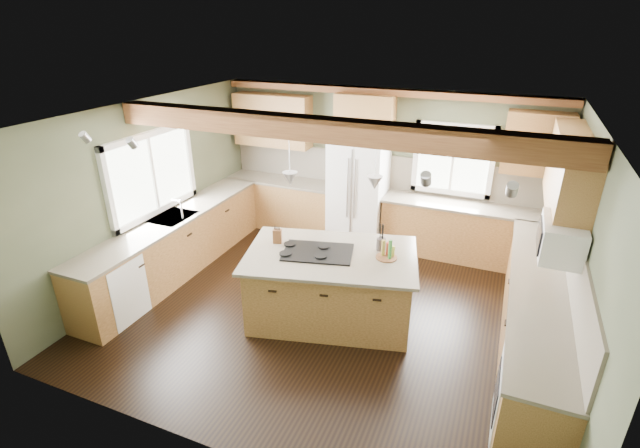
% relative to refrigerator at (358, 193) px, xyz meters
% --- Properties ---
extents(floor, '(5.60, 5.60, 0.00)m').
position_rel_refrigerator_xyz_m(floor, '(0.30, -2.12, -0.90)').
color(floor, black).
rests_on(floor, ground).
extents(ceiling, '(5.60, 5.60, 0.00)m').
position_rel_refrigerator_xyz_m(ceiling, '(0.30, -2.12, 1.70)').
color(ceiling, silver).
rests_on(ceiling, wall_back).
extents(wall_back, '(5.60, 0.00, 5.60)m').
position_rel_refrigerator_xyz_m(wall_back, '(0.30, 0.38, 0.40)').
color(wall_back, '#424B35').
rests_on(wall_back, ground).
extents(wall_left, '(0.00, 5.00, 5.00)m').
position_rel_refrigerator_xyz_m(wall_left, '(-2.50, -2.12, 0.40)').
color(wall_left, '#424B35').
rests_on(wall_left, ground).
extents(wall_right, '(0.00, 5.00, 5.00)m').
position_rel_refrigerator_xyz_m(wall_right, '(3.10, -2.12, 0.40)').
color(wall_right, '#424B35').
rests_on(wall_right, ground).
extents(ceiling_beam, '(5.55, 0.26, 0.26)m').
position_rel_refrigerator_xyz_m(ceiling_beam, '(0.30, -2.27, 1.57)').
color(ceiling_beam, '#532A17').
rests_on(ceiling_beam, ceiling).
extents(soffit_trim, '(5.55, 0.20, 0.10)m').
position_rel_refrigerator_xyz_m(soffit_trim, '(0.30, 0.28, 1.64)').
color(soffit_trim, '#532A17').
rests_on(soffit_trim, ceiling).
extents(backsplash_back, '(5.58, 0.03, 0.58)m').
position_rel_refrigerator_xyz_m(backsplash_back, '(0.30, 0.36, 0.31)').
color(backsplash_back, brown).
rests_on(backsplash_back, wall_back).
extents(backsplash_right, '(0.03, 3.70, 0.58)m').
position_rel_refrigerator_xyz_m(backsplash_right, '(3.08, -2.07, 0.31)').
color(backsplash_right, brown).
rests_on(backsplash_right, wall_right).
extents(base_cab_back_left, '(2.02, 0.60, 0.88)m').
position_rel_refrigerator_xyz_m(base_cab_back_left, '(-1.49, 0.08, -0.46)').
color(base_cab_back_left, brown).
rests_on(base_cab_back_left, floor).
extents(counter_back_left, '(2.06, 0.64, 0.04)m').
position_rel_refrigerator_xyz_m(counter_back_left, '(-1.49, 0.08, 0.00)').
color(counter_back_left, '#4B4237').
rests_on(counter_back_left, base_cab_back_left).
extents(base_cab_back_right, '(2.62, 0.60, 0.88)m').
position_rel_refrigerator_xyz_m(base_cab_back_right, '(1.79, 0.08, -0.46)').
color(base_cab_back_right, brown).
rests_on(base_cab_back_right, floor).
extents(counter_back_right, '(2.66, 0.64, 0.04)m').
position_rel_refrigerator_xyz_m(counter_back_right, '(1.79, 0.08, 0.00)').
color(counter_back_right, '#4B4237').
rests_on(counter_back_right, base_cab_back_right).
extents(base_cab_left, '(0.60, 3.70, 0.88)m').
position_rel_refrigerator_xyz_m(base_cab_left, '(-2.20, -2.07, -0.46)').
color(base_cab_left, brown).
rests_on(base_cab_left, floor).
extents(counter_left, '(0.64, 3.74, 0.04)m').
position_rel_refrigerator_xyz_m(counter_left, '(-2.20, -2.07, 0.00)').
color(counter_left, '#4B4237').
rests_on(counter_left, base_cab_left).
extents(base_cab_right, '(0.60, 3.70, 0.88)m').
position_rel_refrigerator_xyz_m(base_cab_right, '(2.80, -2.07, -0.46)').
color(base_cab_right, brown).
rests_on(base_cab_right, floor).
extents(counter_right, '(0.64, 3.74, 0.04)m').
position_rel_refrigerator_xyz_m(counter_right, '(2.80, -2.07, 0.00)').
color(counter_right, '#4B4237').
rests_on(counter_right, base_cab_right).
extents(upper_cab_back_left, '(1.40, 0.35, 0.90)m').
position_rel_refrigerator_xyz_m(upper_cab_back_left, '(-1.69, 0.21, 1.05)').
color(upper_cab_back_left, brown).
rests_on(upper_cab_back_left, wall_back).
extents(upper_cab_over_fridge, '(0.96, 0.35, 0.70)m').
position_rel_refrigerator_xyz_m(upper_cab_over_fridge, '(-0.00, 0.21, 1.25)').
color(upper_cab_over_fridge, brown).
rests_on(upper_cab_over_fridge, wall_back).
extents(upper_cab_right, '(0.35, 2.20, 0.90)m').
position_rel_refrigerator_xyz_m(upper_cab_right, '(2.92, -1.22, 1.05)').
color(upper_cab_right, brown).
rests_on(upper_cab_right, wall_right).
extents(upper_cab_back_corner, '(0.90, 0.35, 0.90)m').
position_rel_refrigerator_xyz_m(upper_cab_back_corner, '(2.60, 0.21, 1.05)').
color(upper_cab_back_corner, brown).
rests_on(upper_cab_back_corner, wall_back).
extents(window_left, '(0.04, 1.60, 1.05)m').
position_rel_refrigerator_xyz_m(window_left, '(-2.48, -2.07, 0.65)').
color(window_left, white).
rests_on(window_left, wall_left).
extents(window_back, '(1.10, 0.04, 1.00)m').
position_rel_refrigerator_xyz_m(window_back, '(1.45, 0.36, 0.65)').
color(window_back, white).
rests_on(window_back, wall_back).
extents(sink, '(0.50, 0.65, 0.03)m').
position_rel_refrigerator_xyz_m(sink, '(-2.20, -2.07, 0.01)').
color(sink, '#262628').
rests_on(sink, counter_left).
extents(faucet, '(0.02, 0.02, 0.28)m').
position_rel_refrigerator_xyz_m(faucet, '(-2.02, -2.07, 0.15)').
color(faucet, '#B2B2B7').
rests_on(faucet, sink).
extents(dishwasher, '(0.60, 0.60, 0.84)m').
position_rel_refrigerator_xyz_m(dishwasher, '(-2.19, -3.37, -0.47)').
color(dishwasher, white).
rests_on(dishwasher, floor).
extents(oven, '(0.60, 0.72, 0.84)m').
position_rel_refrigerator_xyz_m(oven, '(2.79, -3.37, -0.47)').
color(oven, white).
rests_on(oven, floor).
extents(microwave, '(0.40, 0.70, 0.38)m').
position_rel_refrigerator_xyz_m(microwave, '(2.88, -2.17, 0.65)').
color(microwave, white).
rests_on(microwave, wall_right).
extents(pendant_left, '(0.18, 0.18, 0.16)m').
position_rel_refrigerator_xyz_m(pendant_left, '(-0.09, -2.39, 0.98)').
color(pendant_left, '#B2B2B7').
rests_on(pendant_left, ceiling).
extents(pendant_right, '(0.18, 0.18, 0.16)m').
position_rel_refrigerator_xyz_m(pendant_right, '(0.87, -2.15, 0.98)').
color(pendant_right, '#B2B2B7').
rests_on(pendant_right, ceiling).
extents(refrigerator, '(0.90, 0.74, 1.80)m').
position_rel_refrigerator_xyz_m(refrigerator, '(0.00, 0.00, 0.00)').
color(refrigerator, white).
rests_on(refrigerator, floor).
extents(island, '(2.22, 1.65, 0.88)m').
position_rel_refrigerator_xyz_m(island, '(0.39, -2.27, -0.46)').
color(island, brown).
rests_on(island, floor).
extents(island_top, '(2.38, 1.81, 0.04)m').
position_rel_refrigerator_xyz_m(island_top, '(0.39, -2.27, 0.00)').
color(island_top, '#4B4237').
rests_on(island_top, island).
extents(cooktop, '(0.97, 0.76, 0.02)m').
position_rel_refrigerator_xyz_m(cooktop, '(0.23, -2.31, 0.03)').
color(cooktop, black).
rests_on(cooktop, island_top).
extents(knife_block, '(0.13, 0.11, 0.18)m').
position_rel_refrigerator_xyz_m(knife_block, '(-0.37, -2.25, 0.11)').
color(knife_block, brown).
rests_on(knife_block, island_top).
extents(utensil_crock, '(0.13, 0.13, 0.16)m').
position_rel_refrigerator_xyz_m(utensil_crock, '(0.93, -1.92, 0.10)').
color(utensil_crock, '#3B342F').
rests_on(utensil_crock, island_top).
extents(bottle_tray, '(0.29, 0.29, 0.24)m').
position_rel_refrigerator_xyz_m(bottle_tray, '(1.06, -2.11, 0.14)').
color(bottle_tray, '#56331A').
rests_on(bottle_tray, island_top).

